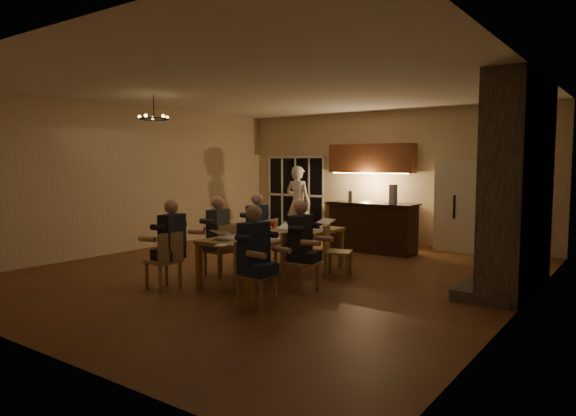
# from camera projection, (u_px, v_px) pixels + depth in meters

# --- Properties ---
(floor) EXTENTS (9.00, 9.00, 0.00)m
(floor) POSITION_uv_depth(u_px,v_px,m) (277.00, 272.00, 9.09)
(floor) COLOR brown
(floor) RESTS_ON ground
(back_wall) EXTENTS (8.00, 0.04, 3.20)m
(back_wall) POSITION_uv_depth(u_px,v_px,m) (387.00, 177.00, 12.61)
(back_wall) COLOR beige
(back_wall) RESTS_ON ground
(left_wall) EXTENTS (0.04, 9.00, 3.20)m
(left_wall) POSITION_uv_depth(u_px,v_px,m) (131.00, 178.00, 11.29)
(left_wall) COLOR beige
(left_wall) RESTS_ON ground
(right_wall) EXTENTS (0.04, 9.00, 3.20)m
(right_wall) POSITION_uv_depth(u_px,v_px,m) (525.00, 189.00, 6.62)
(right_wall) COLOR beige
(right_wall) RESTS_ON ground
(ceiling) EXTENTS (8.00, 9.00, 0.04)m
(ceiling) POSITION_uv_depth(u_px,v_px,m) (277.00, 88.00, 8.81)
(ceiling) COLOR white
(ceiling) RESTS_ON back_wall
(french_doors) EXTENTS (1.86, 0.08, 2.10)m
(french_doors) POSITION_uv_depth(u_px,v_px,m) (296.00, 195.00, 14.19)
(french_doors) COLOR black
(french_doors) RESTS_ON ground
(fireplace) EXTENTS (0.58, 2.50, 3.20)m
(fireplace) POSITION_uv_depth(u_px,v_px,m) (519.00, 185.00, 7.77)
(fireplace) COLOR #675E51
(fireplace) RESTS_ON ground
(kitchenette) EXTENTS (2.24, 0.68, 2.40)m
(kitchenette) POSITION_uv_depth(u_px,v_px,m) (370.00, 193.00, 12.56)
(kitchenette) COLOR brown
(kitchenette) RESTS_ON ground
(refrigerator) EXTENTS (0.90, 0.68, 2.00)m
(refrigerator) POSITION_uv_depth(u_px,v_px,m) (459.00, 206.00, 11.26)
(refrigerator) COLOR #F0E7C8
(refrigerator) RESTS_ON ground
(dining_table) EXTENTS (1.10, 2.80, 0.75)m
(dining_table) POSITION_uv_depth(u_px,v_px,m) (277.00, 255.00, 8.70)
(dining_table) COLOR tan
(dining_table) RESTS_ON ground
(bar_island) EXTENTS (1.97, 0.72, 1.08)m
(bar_island) POSITION_uv_depth(u_px,v_px,m) (373.00, 227.00, 11.16)
(bar_island) COLOR black
(bar_island) RESTS_ON ground
(chair_left_near) EXTENTS (0.48, 0.48, 0.89)m
(chair_left_near) POSITION_uv_depth(u_px,v_px,m) (163.00, 260.00, 7.87)
(chair_left_near) COLOR tan
(chair_left_near) RESTS_ON ground
(chair_left_mid) EXTENTS (0.48, 0.48, 0.89)m
(chair_left_mid) POSITION_uv_depth(u_px,v_px,m) (220.00, 250.00, 8.81)
(chair_left_mid) COLOR tan
(chair_left_mid) RESTS_ON ground
(chair_left_far) EXTENTS (0.47, 0.47, 0.89)m
(chair_left_far) POSITION_uv_depth(u_px,v_px,m) (262.00, 242.00, 9.68)
(chair_left_far) COLOR tan
(chair_left_far) RESTS_ON ground
(chair_right_near) EXTENTS (0.48, 0.48, 0.89)m
(chair_right_near) POSITION_uv_depth(u_px,v_px,m) (257.00, 274.00, 6.92)
(chair_right_near) COLOR tan
(chair_right_near) RESTS_ON ground
(chair_right_mid) EXTENTS (0.52, 0.52, 0.89)m
(chair_right_mid) POSITION_uv_depth(u_px,v_px,m) (301.00, 262.00, 7.72)
(chair_right_mid) COLOR tan
(chair_right_mid) RESTS_ON ground
(chair_right_far) EXTENTS (0.56, 0.56, 0.89)m
(chair_right_far) POSITION_uv_depth(u_px,v_px,m) (338.00, 251.00, 8.69)
(chair_right_far) COLOR tan
(chair_right_far) RESTS_ON ground
(person_left_near) EXTENTS (0.69, 0.69, 1.38)m
(person_left_near) POSITION_uv_depth(u_px,v_px,m) (172.00, 244.00, 7.90)
(person_left_near) COLOR #21232A
(person_left_near) RESTS_ON ground
(person_right_near) EXTENTS (0.65, 0.65, 1.38)m
(person_right_near) POSITION_uv_depth(u_px,v_px,m) (254.00, 256.00, 6.85)
(person_right_near) COLOR #1C2746
(person_right_near) RESTS_ON ground
(person_left_mid) EXTENTS (0.71, 0.71, 1.38)m
(person_left_mid) POSITION_uv_depth(u_px,v_px,m) (218.00, 236.00, 8.73)
(person_left_mid) COLOR #363C40
(person_left_mid) RESTS_ON ground
(person_right_mid) EXTENTS (0.68, 0.68, 1.38)m
(person_right_mid) POSITION_uv_depth(u_px,v_px,m) (301.00, 245.00, 7.78)
(person_right_mid) COLOR #21232A
(person_right_mid) RESTS_ON ground
(person_left_far) EXTENTS (0.62, 0.62, 1.38)m
(person_left_far) POSITION_uv_depth(u_px,v_px,m) (257.00, 229.00, 9.64)
(person_left_far) COLOR #1C2746
(person_left_far) RESTS_ON ground
(standing_person) EXTENTS (0.70, 0.47, 1.87)m
(standing_person) POSITION_uv_depth(u_px,v_px,m) (298.00, 203.00, 12.93)
(standing_person) COLOR white
(standing_person) RESTS_ON ground
(chandelier) EXTENTS (0.56, 0.56, 0.03)m
(chandelier) POSITION_uv_depth(u_px,v_px,m) (154.00, 119.00, 9.51)
(chandelier) COLOR black
(chandelier) RESTS_ON ceiling
(laptop_a) EXTENTS (0.34, 0.30, 0.23)m
(laptop_a) POSITION_uv_depth(u_px,v_px,m) (226.00, 232.00, 7.97)
(laptop_a) COLOR silver
(laptop_a) RESTS_ON dining_table
(laptop_b) EXTENTS (0.42, 0.40, 0.23)m
(laptop_b) POSITION_uv_depth(u_px,v_px,m) (256.00, 234.00, 7.81)
(laptop_b) COLOR silver
(laptop_b) RESTS_ON dining_table
(laptop_c) EXTENTS (0.41, 0.38, 0.23)m
(laptop_c) POSITION_uv_depth(u_px,v_px,m) (263.00, 226.00, 8.80)
(laptop_c) COLOR silver
(laptop_c) RESTS_ON dining_table
(laptop_d) EXTENTS (0.32, 0.29, 0.23)m
(laptop_d) POSITION_uv_depth(u_px,v_px,m) (284.00, 228.00, 8.48)
(laptop_d) COLOR silver
(laptop_d) RESTS_ON dining_table
(laptop_e) EXTENTS (0.38, 0.36, 0.23)m
(laptop_e) POSITION_uv_depth(u_px,v_px,m) (303.00, 220.00, 9.61)
(laptop_e) COLOR silver
(laptop_e) RESTS_ON dining_table
(laptop_f) EXTENTS (0.38, 0.36, 0.23)m
(laptop_f) POSITION_uv_depth(u_px,v_px,m) (322.00, 222.00, 9.35)
(laptop_f) COLOR silver
(laptop_f) RESTS_ON dining_table
(mug_front) EXTENTS (0.08, 0.08, 0.10)m
(mug_front) POSITION_uv_depth(u_px,v_px,m) (256.00, 234.00, 8.25)
(mug_front) COLOR white
(mug_front) RESTS_ON dining_table
(mug_mid) EXTENTS (0.08, 0.08, 0.10)m
(mug_mid) POSITION_uv_depth(u_px,v_px,m) (298.00, 227.00, 9.11)
(mug_mid) COLOR white
(mug_mid) RESTS_ON dining_table
(mug_back) EXTENTS (0.08, 0.08, 0.10)m
(mug_back) POSITION_uv_depth(u_px,v_px,m) (284.00, 224.00, 9.52)
(mug_back) COLOR white
(mug_back) RESTS_ON dining_table
(redcup_near) EXTENTS (0.08, 0.08, 0.12)m
(redcup_near) POSITION_uv_depth(u_px,v_px,m) (248.00, 241.00, 7.42)
(redcup_near) COLOR red
(redcup_near) RESTS_ON dining_table
(redcup_mid) EXTENTS (0.09, 0.09, 0.12)m
(redcup_mid) POSITION_uv_depth(u_px,v_px,m) (272.00, 225.00, 9.29)
(redcup_mid) COLOR red
(redcup_mid) RESTS_ON dining_table
(can_silver) EXTENTS (0.06, 0.06, 0.12)m
(can_silver) POSITION_uv_depth(u_px,v_px,m) (256.00, 235.00, 8.06)
(can_silver) COLOR #B2B2B7
(can_silver) RESTS_ON dining_table
(can_cola) EXTENTS (0.07, 0.07, 0.12)m
(can_cola) POSITION_uv_depth(u_px,v_px,m) (313.00, 222.00, 9.89)
(can_cola) COLOR #3F0F0C
(can_cola) RESTS_ON dining_table
(can_right) EXTENTS (0.07, 0.07, 0.12)m
(can_right) POSITION_uv_depth(u_px,v_px,m) (306.00, 230.00, 8.58)
(can_right) COLOR #B2B2B7
(can_right) RESTS_ON dining_table
(plate_near) EXTENTS (0.23, 0.23, 0.02)m
(plate_near) POSITION_uv_depth(u_px,v_px,m) (275.00, 239.00, 7.95)
(plate_near) COLOR white
(plate_near) RESTS_ON dining_table
(plate_left) EXTENTS (0.22, 0.22, 0.02)m
(plate_left) POSITION_uv_depth(u_px,v_px,m) (231.00, 237.00, 8.16)
(plate_left) COLOR white
(plate_left) RESTS_ON dining_table
(plate_far) EXTENTS (0.25, 0.25, 0.02)m
(plate_far) POSITION_uv_depth(u_px,v_px,m) (320.00, 230.00, 9.00)
(plate_far) COLOR white
(plate_far) RESTS_ON dining_table
(notepad) EXTENTS (0.21, 0.25, 0.01)m
(notepad) POSITION_uv_depth(u_px,v_px,m) (222.00, 245.00, 7.37)
(notepad) COLOR white
(notepad) RESTS_ON dining_table
(bar_bottle) EXTENTS (0.08, 0.08, 0.24)m
(bar_bottle) POSITION_uv_depth(u_px,v_px,m) (350.00, 196.00, 11.36)
(bar_bottle) COLOR #99999E
(bar_bottle) RESTS_ON bar_island
(bar_blender) EXTENTS (0.15, 0.15, 0.40)m
(bar_blender) POSITION_uv_depth(u_px,v_px,m) (393.00, 194.00, 10.81)
(bar_blender) COLOR silver
(bar_blender) RESTS_ON bar_island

